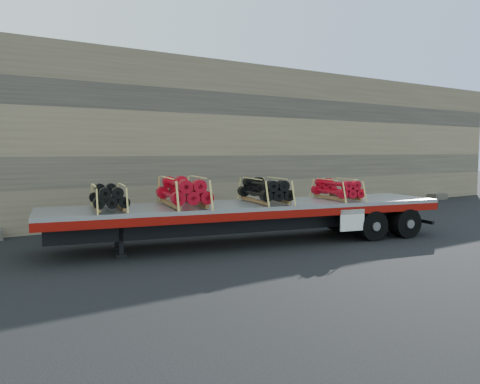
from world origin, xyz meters
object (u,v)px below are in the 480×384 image
object	(u,v)px
bundle_front	(108,198)
bundle_rear	(337,190)
bundle_midrear	(265,191)
bundle_midfront	(183,192)
trailer	(252,223)

from	to	relation	value
bundle_front	bundle_rear	xyz separation A→B (m)	(7.58, -1.59, 0.00)
bundle_rear	bundle_midrear	bearing A→B (deg)	180.00
bundle_front	bundle_midrear	world-z (taller)	bundle_midrear
bundle_midfront	bundle_midrear	world-z (taller)	bundle_midfront
bundle_front	bundle_midrear	size ratio (longest dim) A/B	0.89
bundle_midrear	bundle_front	bearing A→B (deg)	-180.00
trailer	bundle_midfront	bearing A→B (deg)	-180.00
bundle_midfront	trailer	bearing A→B (deg)	0.00
trailer	bundle_midfront	xyz separation A→B (m)	(-2.24, 0.47, 1.08)
trailer	bundle_front	xyz separation A→B (m)	(-4.41, 0.93, 1.00)
bundle_rear	bundle_front	bearing A→B (deg)	180.00
bundle_midrear	bundle_rear	xyz separation A→B (m)	(2.72, -0.57, -0.04)
bundle_midfront	bundle_rear	xyz separation A→B (m)	(5.41, -1.13, -0.09)
bundle_rear	trailer	bearing A→B (deg)	180.00
trailer	bundle_rear	size ratio (longest dim) A/B	6.84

